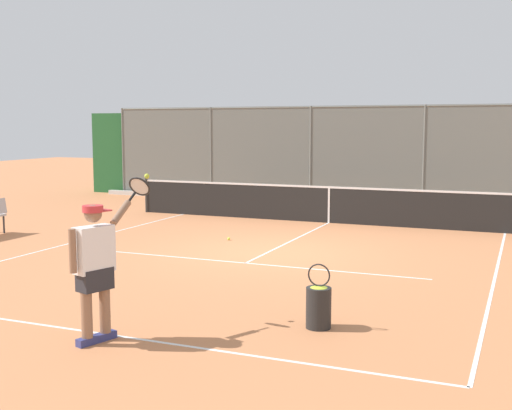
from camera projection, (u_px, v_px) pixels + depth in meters
The scene contains 7 objects.
ground_plane at pixel (269, 252), 13.17m from camera, with size 60.00×60.00×0.00m, color #C67A4C.
court_line_markings at pixel (238, 267), 11.78m from camera, with size 8.70×9.93×0.01m.
fence_backdrop at pixel (370, 158), 21.15m from camera, with size 21.09×1.37×3.16m.
tennis_net at pixel (329, 204), 17.02m from camera, with size 11.18×0.09×1.07m.
tennis_player at pixel (96, 263), 7.59m from camera, with size 0.40×1.38×1.92m.
tennis_ball_near_baseline at pixel (229, 239), 14.50m from camera, with size 0.07×0.07×0.07m, color #D6E042.
ball_basket at pixel (319, 305), 8.20m from camera, with size 0.32×0.32×0.83m.
Camera 1 is at (-4.75, 12.06, 2.54)m, focal length 45.83 mm.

